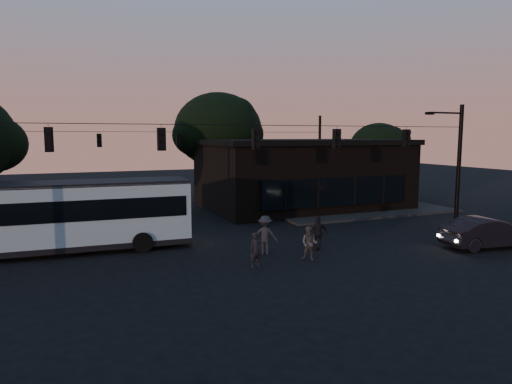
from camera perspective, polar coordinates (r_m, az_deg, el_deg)
name	(u,v)px	position (r m, az deg, el deg)	size (l,w,h in m)	color
ground	(294,275)	(19.10, 4.73, -10.35)	(120.00, 120.00, 0.00)	black
sidewalk_far_right	(347,207)	(36.86, 11.25, -1.86)	(14.00, 10.00, 0.15)	black
building	(302,173)	(36.68, 5.73, 2.34)	(15.40, 10.41, 5.40)	black
tree_behind	(218,130)	(40.13, -4.74, 7.73)	(7.60, 7.60, 9.43)	black
tree_right	(378,147)	(43.21, 15.05, 5.40)	(5.20, 5.20, 6.86)	black
signal_rig_near	(256,162)	(21.88, 0.00, 3.77)	(26.24, 0.30, 7.50)	black
signal_rig_far	(179,154)	(37.15, -9.64, 4.65)	(26.24, 0.30, 7.50)	black
bus	(62,213)	(24.19, -23.11, -2.45)	(12.42, 3.46, 3.47)	#9BB7C5
car	(488,233)	(26.18, 26.99, -4.55)	(1.67, 4.78, 1.58)	black
pedestrian_a	(256,250)	(19.95, -0.03, -7.27)	(0.56, 0.37, 1.54)	black
pedestrian_b	(309,243)	(21.22, 6.69, -6.39)	(0.76, 0.60, 1.57)	#464040
pedestrian_c	(318,233)	(23.09, 7.78, -5.12)	(1.01, 0.42, 1.72)	black
pedestrian_d	(265,235)	(22.05, 1.18, -5.41)	(1.22, 0.70, 1.89)	black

